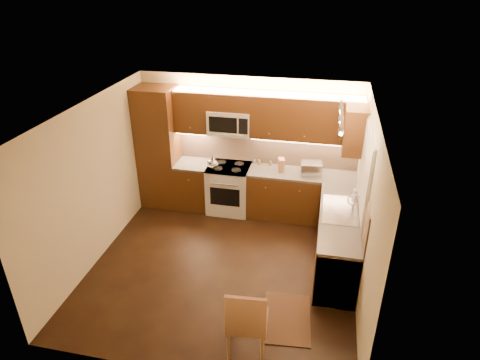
% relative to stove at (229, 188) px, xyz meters
% --- Properties ---
extents(floor, '(4.00, 4.00, 0.01)m').
position_rel_stove_xyz_m(floor, '(0.30, -1.68, -0.46)').
color(floor, black).
rests_on(floor, ground).
extents(ceiling, '(4.00, 4.00, 0.01)m').
position_rel_stove_xyz_m(ceiling, '(0.30, -1.68, 2.04)').
color(ceiling, beige).
rests_on(ceiling, ground).
extents(wall_back, '(4.00, 0.01, 2.50)m').
position_rel_stove_xyz_m(wall_back, '(0.30, 0.32, 0.79)').
color(wall_back, beige).
rests_on(wall_back, ground).
extents(wall_front, '(4.00, 0.01, 2.50)m').
position_rel_stove_xyz_m(wall_front, '(0.30, -3.67, 0.79)').
color(wall_front, beige).
rests_on(wall_front, ground).
extents(wall_left, '(0.01, 4.00, 2.50)m').
position_rel_stove_xyz_m(wall_left, '(-1.70, -1.68, 0.79)').
color(wall_left, beige).
rests_on(wall_left, ground).
extents(wall_right, '(0.01, 4.00, 2.50)m').
position_rel_stove_xyz_m(wall_right, '(2.30, -1.68, 0.79)').
color(wall_right, beige).
rests_on(wall_right, ground).
extents(pantry, '(0.70, 0.60, 2.30)m').
position_rel_stove_xyz_m(pantry, '(-1.35, 0.02, 0.69)').
color(pantry, '#44220E').
rests_on(pantry, floor).
extents(base_cab_back_left, '(0.62, 0.60, 0.86)m').
position_rel_stove_xyz_m(base_cab_back_left, '(-0.69, 0.02, -0.03)').
color(base_cab_back_left, '#44220E').
rests_on(base_cab_back_left, floor).
extents(counter_back_left, '(0.62, 0.60, 0.04)m').
position_rel_stove_xyz_m(counter_back_left, '(-0.69, 0.02, 0.42)').
color(counter_back_left, '#353330').
rests_on(counter_back_left, base_cab_back_left).
extents(base_cab_back_right, '(1.92, 0.60, 0.86)m').
position_rel_stove_xyz_m(base_cab_back_right, '(1.34, 0.02, -0.03)').
color(base_cab_back_right, '#44220E').
rests_on(base_cab_back_right, floor).
extents(counter_back_right, '(1.92, 0.60, 0.04)m').
position_rel_stove_xyz_m(counter_back_right, '(1.34, 0.02, 0.42)').
color(counter_back_right, '#353330').
rests_on(counter_back_right, base_cab_back_right).
extents(base_cab_right, '(0.60, 2.00, 0.86)m').
position_rel_stove_xyz_m(base_cab_right, '(2.00, -1.28, -0.03)').
color(base_cab_right, '#44220E').
rests_on(base_cab_right, floor).
extents(counter_right, '(0.60, 2.00, 0.04)m').
position_rel_stove_xyz_m(counter_right, '(2.00, -1.28, 0.42)').
color(counter_right, '#353330').
rests_on(counter_right, base_cab_right).
extents(dishwasher, '(0.58, 0.60, 0.84)m').
position_rel_stove_xyz_m(dishwasher, '(2.00, -1.98, -0.03)').
color(dishwasher, silver).
rests_on(dishwasher, floor).
extents(backsplash_back, '(3.30, 0.02, 0.60)m').
position_rel_stove_xyz_m(backsplash_back, '(0.65, 0.31, 0.74)').
color(backsplash_back, tan).
rests_on(backsplash_back, wall_back).
extents(backsplash_right, '(0.02, 2.00, 0.60)m').
position_rel_stove_xyz_m(backsplash_right, '(2.29, -1.28, 0.74)').
color(backsplash_right, tan).
rests_on(backsplash_right, wall_right).
extents(upper_cab_back_left, '(0.62, 0.35, 0.75)m').
position_rel_stove_xyz_m(upper_cab_back_left, '(-0.69, 0.15, 1.42)').
color(upper_cab_back_left, '#44220E').
rests_on(upper_cab_back_left, wall_back).
extents(upper_cab_back_right, '(1.92, 0.35, 0.75)m').
position_rel_stove_xyz_m(upper_cab_back_right, '(1.34, 0.15, 1.42)').
color(upper_cab_back_right, '#44220E').
rests_on(upper_cab_back_right, wall_back).
extents(upper_cab_bridge, '(0.76, 0.35, 0.31)m').
position_rel_stove_xyz_m(upper_cab_bridge, '(0.00, 0.15, 1.63)').
color(upper_cab_bridge, '#44220E').
rests_on(upper_cab_bridge, wall_back).
extents(upper_cab_right_corner, '(0.35, 0.50, 0.75)m').
position_rel_stove_xyz_m(upper_cab_right_corner, '(2.12, -0.28, 1.42)').
color(upper_cab_right_corner, '#44220E').
rests_on(upper_cab_right_corner, wall_right).
extents(stove, '(0.76, 0.65, 0.92)m').
position_rel_stove_xyz_m(stove, '(0.00, 0.00, 0.00)').
color(stove, silver).
rests_on(stove, floor).
extents(microwave, '(0.76, 0.38, 0.44)m').
position_rel_stove_xyz_m(microwave, '(0.00, 0.14, 1.26)').
color(microwave, silver).
rests_on(microwave, wall_back).
extents(window_frame, '(0.03, 1.44, 1.24)m').
position_rel_stove_xyz_m(window_frame, '(2.29, -1.12, 1.14)').
color(window_frame, silver).
rests_on(window_frame, wall_right).
extents(window_blinds, '(0.02, 1.36, 1.16)m').
position_rel_stove_xyz_m(window_blinds, '(2.27, -1.12, 1.14)').
color(window_blinds, silver).
rests_on(window_blinds, wall_right).
extents(sink, '(0.52, 0.86, 0.15)m').
position_rel_stove_xyz_m(sink, '(2.00, -1.12, 0.52)').
color(sink, silver).
rests_on(sink, counter_right).
extents(faucet, '(0.20, 0.04, 0.30)m').
position_rel_stove_xyz_m(faucet, '(2.18, -1.12, 0.59)').
color(faucet, silver).
rests_on(faucet, counter_right).
extents(track_light_bar, '(0.04, 1.20, 0.03)m').
position_rel_stove_xyz_m(track_light_bar, '(1.85, -1.27, 2.00)').
color(track_light_bar, silver).
rests_on(track_light_bar, ceiling).
extents(kettle, '(0.27, 0.27, 0.24)m').
position_rel_stove_xyz_m(kettle, '(-0.27, -0.12, 0.58)').
color(kettle, silver).
rests_on(kettle, stove).
extents(toaster_oven, '(0.39, 0.31, 0.22)m').
position_rel_stove_xyz_m(toaster_oven, '(1.49, 0.03, 0.55)').
color(toaster_oven, silver).
rests_on(toaster_oven, counter_back_right).
extents(knife_block, '(0.14, 0.19, 0.23)m').
position_rel_stove_xyz_m(knife_block, '(0.96, 0.05, 0.56)').
color(knife_block, '#9D6C47').
rests_on(knife_block, counter_back_right).
extents(spice_jar_a, '(0.05, 0.05, 0.10)m').
position_rel_stove_xyz_m(spice_jar_a, '(0.44, 0.26, 0.49)').
color(spice_jar_a, silver).
rests_on(spice_jar_a, counter_back_right).
extents(spice_jar_b, '(0.05, 0.05, 0.09)m').
position_rel_stove_xyz_m(spice_jar_b, '(0.74, 0.22, 0.48)').
color(spice_jar_b, olive).
rests_on(spice_jar_b, counter_back_right).
extents(spice_jar_c, '(0.05, 0.05, 0.09)m').
position_rel_stove_xyz_m(spice_jar_c, '(0.75, 0.26, 0.49)').
color(spice_jar_c, silver).
rests_on(spice_jar_c, counter_back_right).
extents(spice_jar_d, '(0.06, 0.06, 0.09)m').
position_rel_stove_xyz_m(spice_jar_d, '(0.53, 0.22, 0.49)').
color(spice_jar_d, olive).
rests_on(spice_jar_d, counter_back_right).
extents(soap_bottle, '(0.12, 0.12, 0.20)m').
position_rel_stove_xyz_m(soap_bottle, '(2.24, -0.66, 0.54)').
color(soap_bottle, silver).
rests_on(soap_bottle, counter_right).
extents(rug, '(0.70, 0.98, 0.01)m').
position_rel_stove_xyz_m(rug, '(1.40, -2.58, -0.45)').
color(rug, black).
rests_on(rug, floor).
extents(dining_chair, '(0.50, 0.50, 1.05)m').
position_rel_stove_xyz_m(dining_chair, '(0.98, -3.20, 0.06)').
color(dining_chair, '#9D6C47').
rests_on(dining_chair, floor).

